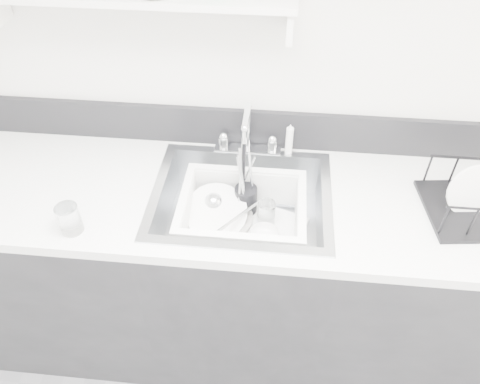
# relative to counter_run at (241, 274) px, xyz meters

# --- Properties ---
(room_shell) EXTENTS (3.50, 3.00, 2.60)m
(room_shell) POSITION_rel_counter_run_xyz_m (0.00, -0.80, 1.22)
(room_shell) COLOR silver
(room_shell) RESTS_ON ground
(counter_run) EXTENTS (3.20, 0.62, 0.92)m
(counter_run) POSITION_rel_counter_run_xyz_m (0.00, 0.00, 0.00)
(counter_run) COLOR black
(counter_run) RESTS_ON ground
(backsplash) EXTENTS (3.20, 0.02, 0.16)m
(backsplash) POSITION_rel_counter_run_xyz_m (0.00, 0.30, 0.54)
(backsplash) COLOR black
(backsplash) RESTS_ON counter_run
(sink) EXTENTS (0.64, 0.52, 0.20)m
(sink) POSITION_rel_counter_run_xyz_m (0.00, 0.00, 0.37)
(sink) COLOR silver
(sink) RESTS_ON counter_run
(faucet) EXTENTS (0.26, 0.18, 0.23)m
(faucet) POSITION_rel_counter_run_xyz_m (0.00, 0.25, 0.52)
(faucet) COLOR silver
(faucet) RESTS_ON counter_run
(side_sprayer) EXTENTS (0.03, 0.03, 0.14)m
(side_sprayer) POSITION_rel_counter_run_xyz_m (0.16, 0.25, 0.53)
(side_sprayer) COLOR white
(side_sprayer) RESTS_ON counter_run
(wash_tub) EXTENTS (0.55, 0.50, 0.17)m
(wash_tub) POSITION_rel_counter_run_xyz_m (0.01, -0.03, 0.38)
(wash_tub) COLOR white
(wash_tub) RESTS_ON sink
(plate_stack) EXTENTS (0.28, 0.27, 0.11)m
(plate_stack) POSITION_rel_counter_run_xyz_m (-0.08, -0.00, 0.34)
(plate_stack) COLOR white
(plate_stack) RESTS_ON wash_tub
(utensil_cup) EXTENTS (0.09, 0.09, 0.29)m
(utensil_cup) POSITION_rel_counter_run_xyz_m (0.01, 0.08, 0.37)
(utensil_cup) COLOR black
(utensil_cup) RESTS_ON wash_tub
(ladle) EXTENTS (0.32, 0.25, 0.09)m
(ladle) POSITION_rel_counter_run_xyz_m (-0.04, 0.00, 0.35)
(ladle) COLOR silver
(ladle) RESTS_ON wash_tub
(tumbler_in_tub) EXTENTS (0.08, 0.08, 0.10)m
(tumbler_in_tub) POSITION_rel_counter_run_xyz_m (0.09, 0.02, 0.35)
(tumbler_in_tub) COLOR white
(tumbler_in_tub) RESTS_ON wash_tub
(tumbler_counter) EXTENTS (0.08, 0.08, 0.10)m
(tumbler_counter) POSITION_rel_counter_run_xyz_m (-0.54, -0.22, 0.51)
(tumbler_counter) COLOR white
(tumbler_counter) RESTS_ON counter_run
(bowl_small) EXTENTS (0.11, 0.11, 0.03)m
(bowl_small) POSITION_rel_counter_run_xyz_m (0.09, -0.07, 0.32)
(bowl_small) COLOR white
(bowl_small) RESTS_ON wash_tub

